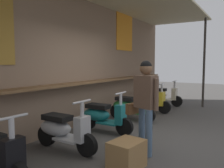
{
  "coord_description": "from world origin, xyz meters",
  "views": [
    {
      "loc": [
        -4.45,
        -1.91,
        1.61
      ],
      "look_at": [
        0.72,
        1.26,
        1.07
      ],
      "focal_mm": 37.29,
      "sensor_mm": 36.0,
      "label": 1
    }
  ],
  "objects_px": {
    "scooter_cream": "(162,95)",
    "merchandise_crate": "(127,154)",
    "scooter_teal": "(102,116)",
    "scooter_yellow": "(148,100)",
    "scooter_silver": "(62,129)",
    "shopper_with_handbag": "(145,97)",
    "scooter_green": "(129,106)"
  },
  "relations": [
    {
      "from": "scooter_cream",
      "to": "shopper_with_handbag",
      "type": "bearing_deg",
      "value": -76.47
    },
    {
      "from": "scooter_teal",
      "to": "merchandise_crate",
      "type": "xyz_separation_m",
      "value": [
        -1.38,
        -1.37,
        -0.18
      ]
    },
    {
      "from": "scooter_teal",
      "to": "scooter_green",
      "type": "relative_size",
      "value": 1.0
    },
    {
      "from": "scooter_teal",
      "to": "scooter_cream",
      "type": "relative_size",
      "value": 1.0
    },
    {
      "from": "scooter_teal",
      "to": "merchandise_crate",
      "type": "height_order",
      "value": "scooter_teal"
    },
    {
      "from": "scooter_silver",
      "to": "scooter_cream",
      "type": "xyz_separation_m",
      "value": [
        5.41,
        -0.0,
        0.0
      ]
    },
    {
      "from": "scooter_teal",
      "to": "scooter_yellow",
      "type": "distance_m",
      "value": 2.69
    },
    {
      "from": "scooter_silver",
      "to": "scooter_teal",
      "type": "height_order",
      "value": "same"
    },
    {
      "from": "scooter_cream",
      "to": "shopper_with_handbag",
      "type": "distance_m",
      "value": 4.95
    },
    {
      "from": "scooter_teal",
      "to": "scooter_green",
      "type": "height_order",
      "value": "same"
    },
    {
      "from": "shopper_with_handbag",
      "to": "scooter_yellow",
      "type": "bearing_deg",
      "value": -138.56
    },
    {
      "from": "scooter_yellow",
      "to": "shopper_with_handbag",
      "type": "bearing_deg",
      "value": -67.78
    },
    {
      "from": "scooter_teal",
      "to": "shopper_with_handbag",
      "type": "height_order",
      "value": "shopper_with_handbag"
    },
    {
      "from": "scooter_teal",
      "to": "shopper_with_handbag",
      "type": "bearing_deg",
      "value": -27.09
    },
    {
      "from": "scooter_green",
      "to": "merchandise_crate",
      "type": "relative_size",
      "value": 2.65
    },
    {
      "from": "scooter_silver",
      "to": "scooter_cream",
      "type": "relative_size",
      "value": 1.0
    },
    {
      "from": "scooter_cream",
      "to": "merchandise_crate",
      "type": "relative_size",
      "value": 2.65
    },
    {
      "from": "scooter_teal",
      "to": "scooter_yellow",
      "type": "relative_size",
      "value": 1.0
    },
    {
      "from": "scooter_silver",
      "to": "scooter_green",
      "type": "bearing_deg",
      "value": 90.76
    },
    {
      "from": "scooter_silver",
      "to": "scooter_teal",
      "type": "bearing_deg",
      "value": 90.76
    },
    {
      "from": "scooter_yellow",
      "to": "scooter_cream",
      "type": "height_order",
      "value": "same"
    },
    {
      "from": "scooter_silver",
      "to": "scooter_teal",
      "type": "xyz_separation_m",
      "value": [
        1.34,
        -0.0,
        0.0
      ]
    },
    {
      "from": "scooter_silver",
      "to": "scooter_green",
      "type": "relative_size",
      "value": 1.0
    },
    {
      "from": "scooter_yellow",
      "to": "merchandise_crate",
      "type": "distance_m",
      "value": 4.3
    },
    {
      "from": "scooter_green",
      "to": "merchandise_crate",
      "type": "distance_m",
      "value": 3.07
    },
    {
      "from": "scooter_silver",
      "to": "scooter_yellow",
      "type": "bearing_deg",
      "value": 90.76
    },
    {
      "from": "scooter_teal",
      "to": "merchandise_crate",
      "type": "bearing_deg",
      "value": -46.36
    },
    {
      "from": "scooter_green",
      "to": "scooter_teal",
      "type": "bearing_deg",
      "value": -88.44
    },
    {
      "from": "shopper_with_handbag",
      "to": "merchandise_crate",
      "type": "distance_m",
      "value": 1.08
    },
    {
      "from": "scooter_cream",
      "to": "scooter_silver",
      "type": "bearing_deg",
      "value": -92.42
    },
    {
      "from": "scooter_silver",
      "to": "merchandise_crate",
      "type": "relative_size",
      "value": 2.65
    },
    {
      "from": "shopper_with_handbag",
      "to": "merchandise_crate",
      "type": "relative_size",
      "value": 3.13
    }
  ]
}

